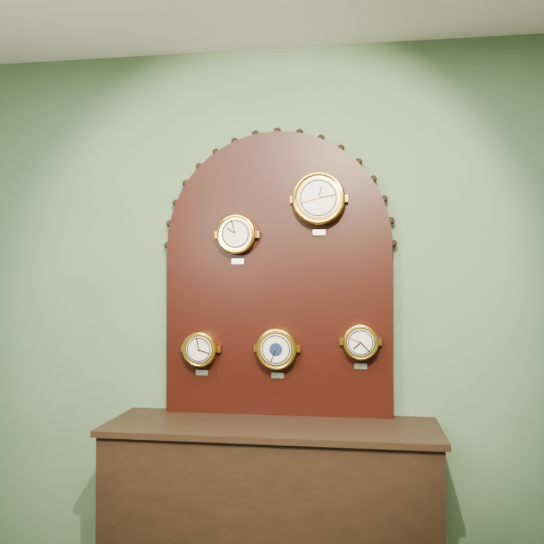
% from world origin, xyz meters
% --- Properties ---
extents(wall_back, '(4.00, 0.00, 4.00)m').
position_xyz_m(wall_back, '(0.00, 2.50, 1.40)').
color(wall_back, '#486444').
rests_on(wall_back, ground).
extents(shop_counter, '(1.60, 0.50, 0.80)m').
position_xyz_m(shop_counter, '(0.00, 2.23, 0.40)').
color(shop_counter, black).
rests_on(shop_counter, ground_plane).
extents(display_board, '(1.26, 0.06, 1.53)m').
position_xyz_m(display_board, '(0.00, 2.45, 1.63)').
color(display_board, black).
rests_on(display_board, shop_counter).
extents(roman_clock, '(0.21, 0.08, 0.26)m').
position_xyz_m(roman_clock, '(-0.21, 2.38, 1.78)').
color(roman_clock, gold).
rests_on(roman_clock, display_board).
extents(arabic_clock, '(0.27, 0.08, 0.32)m').
position_xyz_m(arabic_clock, '(0.22, 2.38, 1.96)').
color(arabic_clock, gold).
rests_on(arabic_clock, display_board).
extents(hygrometer, '(0.18, 0.08, 0.24)m').
position_xyz_m(hygrometer, '(-0.40, 2.38, 1.17)').
color(hygrometer, gold).
rests_on(hygrometer, display_board).
extents(barometer, '(0.21, 0.08, 0.26)m').
position_xyz_m(barometer, '(0.01, 2.38, 1.18)').
color(barometer, gold).
rests_on(barometer, display_board).
extents(tide_clock, '(0.18, 0.08, 0.23)m').
position_xyz_m(tide_clock, '(0.44, 2.38, 1.22)').
color(tide_clock, gold).
rests_on(tide_clock, display_board).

